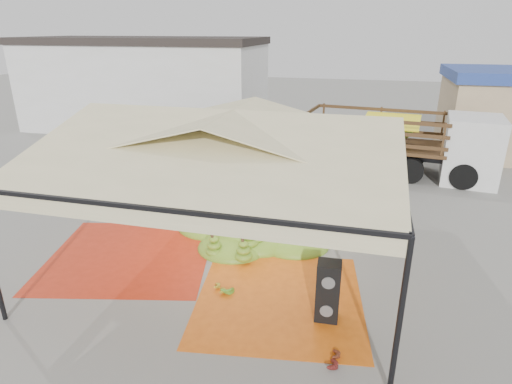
% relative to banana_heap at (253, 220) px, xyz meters
% --- Properties ---
extents(ground, '(90.00, 90.00, 0.00)m').
position_rel_banana_heap_xyz_m(ground, '(-0.19, -1.14, -0.54)').
color(ground, slate).
rests_on(ground, ground).
extents(canopy_tent, '(8.10, 8.10, 4.00)m').
position_rel_banana_heap_xyz_m(canopy_tent, '(-0.19, -1.14, 2.76)').
color(canopy_tent, black).
rests_on(canopy_tent, ground).
extents(building_white, '(14.30, 6.30, 5.40)m').
position_rel_banana_heap_xyz_m(building_white, '(-10.19, 12.86, 2.17)').
color(building_white, silver).
rests_on(building_white, ground).
extents(building_tan, '(6.30, 5.30, 4.10)m').
position_rel_banana_heap_xyz_m(building_tan, '(9.81, 11.86, 1.53)').
color(building_tan, tan).
rests_on(building_tan, ground).
extents(tarp_left, '(5.12, 4.97, 0.01)m').
position_rel_banana_heap_xyz_m(tarp_left, '(-2.99, -1.99, -0.53)').
color(tarp_left, red).
rests_on(tarp_left, ground).
extents(tarp_right, '(4.29, 4.45, 0.01)m').
position_rel_banana_heap_xyz_m(tarp_right, '(1.42, -2.92, -0.53)').
color(tarp_right, orange).
rests_on(tarp_right, ground).
extents(banana_heap, '(5.12, 4.24, 1.08)m').
position_rel_banana_heap_xyz_m(banana_heap, '(0.00, 0.00, 0.00)').
color(banana_heap, '#547718').
rests_on(banana_heap, ground).
extents(hand_yellow_a, '(0.44, 0.39, 0.17)m').
position_rel_banana_heap_xyz_m(hand_yellow_a, '(-0.21, -2.89, -0.45)').
color(hand_yellow_a, '#B49524').
rests_on(hand_yellow_a, ground).
extents(hand_yellow_b, '(0.45, 0.40, 0.17)m').
position_rel_banana_heap_xyz_m(hand_yellow_b, '(-0.01, -3.06, -0.45)').
color(hand_yellow_b, '#B78F24').
rests_on(hand_yellow_b, ground).
extents(hand_red_a, '(0.41, 0.34, 0.18)m').
position_rel_banana_heap_xyz_m(hand_red_a, '(2.77, -4.53, -0.45)').
color(hand_red_a, '#612D16').
rests_on(hand_red_a, ground).
extents(hand_red_b, '(0.52, 0.45, 0.21)m').
position_rel_banana_heap_xyz_m(hand_red_b, '(2.72, -4.81, -0.43)').
color(hand_red_b, '#5E1915').
rests_on(hand_red_b, ground).
extents(hand_green, '(0.61, 0.60, 0.21)m').
position_rel_banana_heap_xyz_m(hand_green, '(0.14, -2.97, -0.43)').
color(hand_green, '#43811B').
rests_on(hand_green, ground).
extents(hanging_bunches, '(3.24, 0.24, 0.20)m').
position_rel_banana_heap_xyz_m(hanging_bunches, '(0.95, -0.18, 2.08)').
color(hanging_bunches, '#53811A').
rests_on(hanging_bunches, ground).
extents(speaker_stack, '(0.52, 0.46, 1.38)m').
position_rel_banana_heap_xyz_m(speaker_stack, '(2.54, -3.39, 0.15)').
color(speaker_stack, black).
rests_on(speaker_stack, ground).
extents(banana_leaves, '(0.96, 1.36, 3.70)m').
position_rel_banana_heap_xyz_m(banana_leaves, '(-2.11, 1.45, -0.54)').
color(banana_leaves, '#3D7D21').
rests_on(banana_leaves, ground).
extents(vendor, '(0.72, 0.55, 1.79)m').
position_rel_banana_heap_xyz_m(vendor, '(0.25, 4.40, 0.36)').
color(vendor, gray).
rests_on(vendor, ground).
extents(truck_left, '(6.63, 4.00, 2.16)m').
position_rel_banana_heap_xyz_m(truck_left, '(-3.05, 6.35, 0.79)').
color(truck_left, '#51301B').
rests_on(truck_left, ground).
extents(truck_right, '(7.93, 3.55, 2.63)m').
position_rel_banana_heap_xyz_m(truck_right, '(4.77, 7.41, 1.08)').
color(truck_right, '#4D2F19').
rests_on(truck_right, ground).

